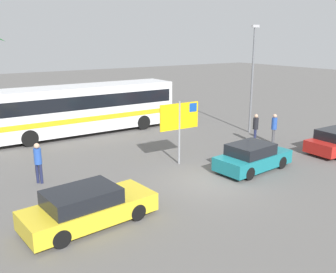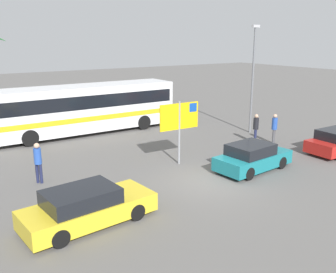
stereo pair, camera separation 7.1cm
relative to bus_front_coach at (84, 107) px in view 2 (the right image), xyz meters
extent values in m
plane|color=#605E5B|center=(1.38, -11.34, -1.79)|extent=(120.00, 120.00, 0.00)
cube|color=white|center=(0.00, 0.00, -0.06)|extent=(12.34, 2.64, 2.90)
cube|color=black|center=(0.00, 0.00, 0.49)|extent=(11.84, 2.67, 0.84)
cube|color=gold|center=(0.00, 0.00, -0.57)|extent=(12.21, 2.67, 0.32)
cylinder|color=black|center=(3.82, 1.20, -1.29)|extent=(1.00, 0.28, 1.00)
cylinder|color=black|center=(3.82, -1.20, -1.29)|extent=(1.00, 0.28, 1.00)
cylinder|color=black|center=(-3.82, 1.20, -1.29)|extent=(1.00, 0.28, 1.00)
cylinder|color=black|center=(-3.82, -1.20, -1.29)|extent=(1.00, 0.28, 1.00)
cylinder|color=gray|center=(1.67, -8.58, -0.19)|extent=(0.11, 0.11, 3.20)
cube|color=yellow|center=(1.67, -8.58, 0.66)|extent=(2.20, 0.13, 1.30)
cube|color=#1447A8|center=(2.47, -8.61, 1.03)|extent=(0.44, 0.08, 0.44)
cube|color=#19757F|center=(4.15, -11.26, -1.30)|extent=(4.08, 2.06, 0.64)
cube|color=black|center=(3.92, -11.28, -0.72)|extent=(2.18, 1.75, 0.52)
cylinder|color=black|center=(5.29, -10.37, -1.49)|extent=(0.61, 0.21, 0.60)
cylinder|color=black|center=(5.44, -11.92, -1.49)|extent=(0.61, 0.21, 0.60)
cylinder|color=black|center=(2.86, -10.59, -1.49)|extent=(0.61, 0.21, 0.60)
cylinder|color=black|center=(3.01, -12.15, -1.49)|extent=(0.61, 0.21, 0.60)
cube|color=yellow|center=(-4.49, -12.06, -1.30)|extent=(4.67, 2.22, 0.64)
cube|color=black|center=(-4.76, -12.08, -0.72)|extent=(2.50, 1.86, 0.52)
cylinder|color=black|center=(-3.18, -11.10, -1.49)|extent=(0.61, 0.22, 0.60)
cylinder|color=black|center=(-3.02, -12.74, -1.49)|extent=(0.61, 0.22, 0.60)
cylinder|color=black|center=(-5.96, -11.38, -1.49)|extent=(0.61, 0.22, 0.60)
cylinder|color=black|center=(-5.80, -13.01, -1.49)|extent=(0.61, 0.22, 0.60)
cylinder|color=black|center=(8.99, -11.10, -1.49)|extent=(0.60, 0.17, 0.60)
cylinder|color=#1E2347|center=(-4.99, -7.28, -1.34)|extent=(0.13, 0.13, 0.88)
cylinder|color=#1E2347|center=(-4.86, -7.41, -1.34)|extent=(0.13, 0.13, 0.88)
cylinder|color=#2851B2|center=(-4.92, -7.34, -0.55)|extent=(0.32, 0.32, 0.70)
sphere|color=tan|center=(-4.92, -7.34, -0.08)|extent=(0.24, 0.24, 0.24)
cylinder|color=#4C4C51|center=(8.65, -8.61, -1.35)|extent=(0.13, 0.13, 0.88)
cylinder|color=#4C4C51|center=(8.49, -8.70, -1.35)|extent=(0.13, 0.13, 0.88)
cylinder|color=#2851B2|center=(8.57, -8.66, -0.56)|extent=(0.32, 0.32, 0.70)
sphere|color=tan|center=(8.57, -8.66, -0.09)|extent=(0.24, 0.24, 0.24)
cylinder|color=#1E2347|center=(7.80, -7.92, -1.35)|extent=(0.13, 0.13, 0.86)
cylinder|color=#1E2347|center=(7.65, -8.02, -1.35)|extent=(0.13, 0.13, 0.86)
cylinder|color=black|center=(7.72, -7.97, -0.58)|extent=(0.32, 0.32, 0.68)
sphere|color=tan|center=(7.72, -7.97, -0.12)|extent=(0.23, 0.23, 0.23)
cylinder|color=slate|center=(9.38, -5.89, 1.61)|extent=(0.14, 0.14, 6.79)
cube|color=#B2B2B7|center=(9.38, -5.89, 5.10)|extent=(0.56, 0.20, 0.16)
camera|label=1|loc=(-8.68, -23.18, 4.38)|focal=39.80mm
camera|label=2|loc=(-8.62, -23.22, 4.38)|focal=39.80mm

